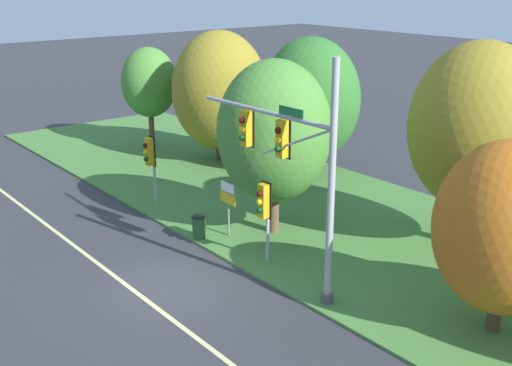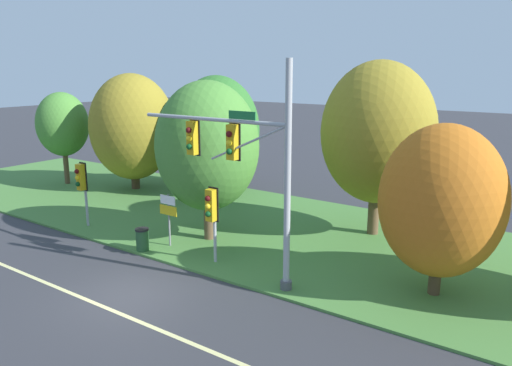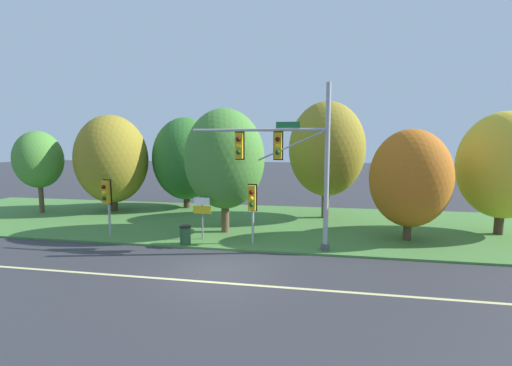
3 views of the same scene
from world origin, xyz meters
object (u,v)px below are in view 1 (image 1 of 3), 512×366
object	(u,v)px
traffic_signal_mast	(294,159)
tree_tall_centre	(478,128)
route_sign_post	(228,200)
pedestrian_signal_near_kerb	(264,205)
tree_mid_verge	(274,132)
tree_nearest_road	(149,83)
trash_bin	(199,226)
tree_behind_signpost	(310,100)
tree_left_of_mast	(220,91)
tree_right_far	(506,228)
pedestrian_signal_further_along	(150,156)

from	to	relation	value
traffic_signal_mast	tree_tall_centre	size ratio (longest dim) A/B	0.99
traffic_signal_mast	route_sign_post	xyz separation A→B (m)	(-4.57, 0.78, -2.81)
pedestrian_signal_near_kerb	tree_mid_verge	bearing A→B (deg)	132.80
tree_nearest_road	tree_tall_centre	world-z (taller)	tree_tall_centre
route_sign_post	trash_bin	distance (m)	1.54
route_sign_post	tree_behind_signpost	xyz separation A→B (m)	(-4.09, 8.20, 2.29)
tree_nearest_road	tree_mid_verge	bearing A→B (deg)	-11.24
traffic_signal_mast	trash_bin	size ratio (longest dim) A/B	8.22
tree_left_of_mast	tree_right_far	xyz separation A→B (m)	(19.44, -4.38, -0.61)
tree_tall_centre	tree_left_of_mast	bearing A→B (deg)	-178.85
tree_left_of_mast	tree_mid_verge	world-z (taller)	tree_left_of_mast
pedestrian_signal_further_along	route_sign_post	world-z (taller)	pedestrian_signal_further_along
tree_nearest_road	tree_mid_verge	distance (m)	14.70
traffic_signal_mast	tree_behind_signpost	size ratio (longest dim) A/B	1.11
route_sign_post	tree_tall_centre	bearing A→B (deg)	45.20
route_sign_post	tree_right_far	size ratio (longest dim) A/B	0.39
tree_left_of_mast	tree_right_far	size ratio (longest dim) A/B	1.23
tree_mid_verge	tree_nearest_road	bearing A→B (deg)	168.76
tree_mid_verge	tree_tall_centre	xyz separation A→B (m)	(5.62, 4.79, 0.48)
traffic_signal_mast	pedestrian_signal_near_kerb	size ratio (longest dim) A/B	2.56
route_sign_post	trash_bin	bearing A→B (deg)	-117.52
route_sign_post	tree_mid_verge	distance (m)	3.18
pedestrian_signal_near_kerb	pedestrian_signal_further_along	world-z (taller)	pedestrian_signal_further_along
pedestrian_signal_near_kerb	tree_right_far	world-z (taller)	tree_right_far
tree_right_far	route_sign_post	bearing A→B (deg)	-170.46
tree_behind_signpost	tree_mid_verge	size ratio (longest dim) A/B	1.01
pedestrian_signal_near_kerb	tree_left_of_mast	world-z (taller)	tree_left_of_mast
traffic_signal_mast	pedestrian_signal_near_kerb	xyz separation A→B (m)	(-1.86, 0.35, -2.16)
tree_left_of_mast	trash_bin	distance (m)	11.56
route_sign_post	tree_tall_centre	size ratio (longest dim) A/B	0.29
pedestrian_signal_near_kerb	tree_tall_centre	distance (m)	8.18
route_sign_post	tree_tall_centre	xyz separation A→B (m)	(6.40, 6.45, 3.08)
tree_nearest_road	tree_right_far	bearing A→B (deg)	-6.53
pedestrian_signal_near_kerb	route_sign_post	distance (m)	2.83
tree_left_of_mast	tree_behind_signpost	distance (m)	5.30
pedestrian_signal_further_along	tree_left_of_mast	distance (m)	7.78
pedestrian_signal_near_kerb	trash_bin	distance (m)	3.70
tree_behind_signpost	tree_tall_centre	distance (m)	10.66
pedestrian_signal_further_along	tree_behind_signpost	distance (m)	8.84
traffic_signal_mast	route_sign_post	distance (m)	5.42
pedestrian_signal_further_along	tree_behind_signpost	size ratio (longest dim) A/B	0.44
tree_mid_verge	tree_right_far	xyz separation A→B (m)	(9.69, 0.10, -0.90)
tree_tall_centre	tree_right_far	distance (m)	6.36
route_sign_post	tree_right_far	world-z (taller)	tree_right_far
pedestrian_signal_near_kerb	tree_nearest_road	xyz separation A→B (m)	(-16.35, 4.96, 1.67)
trash_bin	traffic_signal_mast	bearing A→B (deg)	2.72
tree_nearest_road	tree_mid_verge	world-z (taller)	tree_mid_verge
pedestrian_signal_near_kerb	tree_behind_signpost	bearing A→B (deg)	128.23
traffic_signal_mast	tree_left_of_mast	xyz separation A→B (m)	(-13.54, 6.92, -0.50)
traffic_signal_mast	pedestrian_signal_further_along	size ratio (longest dim) A/B	2.49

